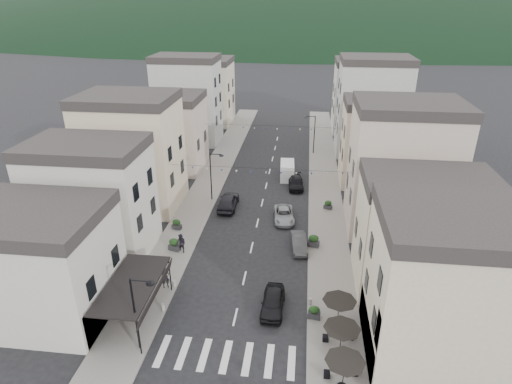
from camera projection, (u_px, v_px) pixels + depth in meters
ground at (220, 380)px, 27.51m from camera, size 700.00×700.00×0.00m
sidewalk_left at (211, 180)px, 57.11m from camera, size 4.00×76.00×0.12m
sidewalk_right at (324, 185)px, 55.52m from camera, size 4.00×76.00×0.12m
hill_backdrop at (303, 30)px, 297.74m from camera, size 640.00×360.00×70.00m
boutique_building at (28, 268)px, 31.98m from camera, size 12.00×8.00×8.00m
bistro_building at (451, 295)px, 27.47m from camera, size 10.00×8.00×10.00m
boutique_awning at (135, 285)px, 31.48m from camera, size 3.77×7.50×3.28m
buildings_row_left at (169, 122)px, 60.48m from camera, size 10.20×54.16×14.00m
buildings_row_right at (380, 130)px, 56.28m from camera, size 10.20×54.16×14.50m
cafe_terrace at (342, 331)px, 28.23m from camera, size 2.50×8.10×2.53m
streetlamp_left_near at (138, 307)px, 28.38m from camera, size 1.70×0.56×6.00m
streetlamp_left_far at (213, 172)px, 49.99m from camera, size 1.70×0.56×6.00m
streetlamp_right_far at (313, 131)px, 64.97m from camera, size 1.70×0.56×6.00m
bollards at (234, 317)px, 32.29m from camera, size 11.66×10.26×0.60m
bunting_near at (259, 171)px, 44.95m from camera, size 19.00×0.28×0.62m
bunting_far at (271, 128)px, 59.36m from camera, size 19.00×0.28×0.62m
parked_car_a at (273, 302)px, 33.43m from camera, size 1.82×4.33×1.46m
parked_car_b at (299, 243)px, 41.46m from camera, size 1.89×4.16×1.32m
parked_car_c at (284, 215)px, 46.79m from camera, size 2.62×4.82×1.28m
parked_car_d at (296, 183)px, 54.67m from camera, size 2.18×4.64×1.31m
parked_car_e at (228, 201)px, 49.36m from camera, size 2.05×5.05×1.72m
delivery_van at (287, 170)px, 57.54m from camera, size 2.05×4.69×2.20m
pedestrian_a at (165, 278)px, 35.70m from camera, size 0.83×0.72×1.91m
pedestrian_b at (181, 243)px, 40.56m from camera, size 1.15×1.04×1.94m
planter_la at (174, 244)px, 41.08m from camera, size 1.24×0.90×1.25m
planter_lb at (177, 224)px, 44.82m from camera, size 1.07×0.71×1.10m
planter_ra at (314, 312)px, 32.47m from camera, size 1.00×0.61×1.07m
planter_rb at (314, 241)px, 41.69m from camera, size 1.23×0.85×1.25m
planter_rc at (328, 205)px, 49.04m from camera, size 1.04×0.82×1.03m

